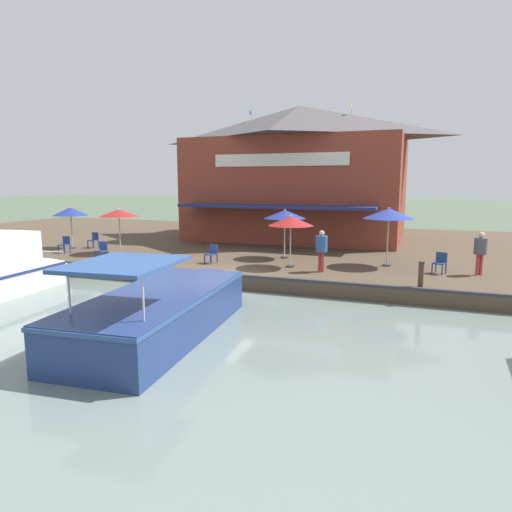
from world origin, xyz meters
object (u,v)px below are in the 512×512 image
(cafe_chair_far_corner_seat, at_px, (65,243))
(cafe_chair_facing_river, at_px, (94,239))
(mooring_post, at_px, (421,275))
(patio_umbrella_mid_patio_left, at_px, (389,214))
(person_at_quay_edge, at_px, (321,246))
(cafe_chair_mid_patio, at_px, (212,253))
(motorboat_fourth_along, at_px, (171,305))
(person_near_entrance, at_px, (480,248))
(patio_umbrella_near_quay_edge, at_px, (285,214))
(cafe_chair_beside_entrance, at_px, (102,250))
(patio_umbrella_mid_patio_right, at_px, (70,211))
(patio_umbrella_by_entrance, at_px, (291,221))
(cafe_chair_back_row_seat, at_px, (440,262))
(waterfront_restaurant, at_px, (299,172))
(tree_downstream_bank, at_px, (357,175))
(patio_umbrella_back_row, at_px, (119,213))

(cafe_chair_far_corner_seat, distance_m, cafe_chair_facing_river, 2.00)
(cafe_chair_far_corner_seat, height_order, mooring_post, mooring_post)
(patio_umbrella_mid_patio_left, xyz_separation_m, person_at_quay_edge, (2.27, -2.42, -1.22))
(cafe_chair_mid_patio, bearing_deg, motorboat_fourth_along, 16.84)
(person_at_quay_edge, bearing_deg, person_near_entrance, 103.88)
(patio_umbrella_near_quay_edge, height_order, cafe_chair_beside_entrance, patio_umbrella_near_quay_edge)
(patio_umbrella_mid_patio_right, bearing_deg, patio_umbrella_by_entrance, 84.21)
(patio_umbrella_mid_patio_right, bearing_deg, cafe_chair_far_corner_seat, 29.36)
(cafe_chair_facing_river, distance_m, mooring_post, 17.77)
(cafe_chair_far_corner_seat, height_order, cafe_chair_beside_entrance, same)
(cafe_chair_back_row_seat, relative_size, mooring_post, 0.89)
(cafe_chair_back_row_seat, bearing_deg, patio_umbrella_near_quay_edge, -102.06)
(waterfront_restaurant, distance_m, motorboat_fourth_along, 18.54)
(patio_umbrella_mid_patio_left, distance_m, cafe_chair_beside_entrance, 13.23)
(waterfront_restaurant, bearing_deg, cafe_chair_facing_river, -47.89)
(cafe_chair_mid_patio, bearing_deg, mooring_post, 76.64)
(waterfront_restaurant, height_order, motorboat_fourth_along, waterfront_restaurant)
(person_at_quay_edge, bearing_deg, cafe_chair_back_row_seat, 105.71)
(cafe_chair_far_corner_seat, bearing_deg, person_near_entrance, 92.97)
(cafe_chair_far_corner_seat, height_order, cafe_chair_mid_patio, same)
(person_at_quay_edge, xyz_separation_m, person_near_entrance, (-1.48, 5.98, 0.01))
(cafe_chair_beside_entrance, distance_m, person_at_quay_edge, 10.40)
(cafe_chair_far_corner_seat, relative_size, cafe_chair_beside_entrance, 1.00)
(cafe_chair_facing_river, height_order, motorboat_fourth_along, motorboat_fourth_along)
(person_near_entrance, xyz_separation_m, tree_downstream_bank, (-13.91, -6.82, 3.08))
(patio_umbrella_near_quay_edge, relative_size, mooring_post, 2.46)
(patio_umbrella_mid_patio_right, height_order, cafe_chair_mid_patio, patio_umbrella_mid_patio_right)
(cafe_chair_mid_patio, xyz_separation_m, motorboat_fourth_along, (7.30, 2.21, -0.34))
(waterfront_restaurant, height_order, patio_umbrella_back_row, waterfront_restaurant)
(cafe_chair_beside_entrance, relative_size, person_near_entrance, 0.50)
(cafe_chair_far_corner_seat, relative_size, person_at_quay_edge, 0.50)
(cafe_chair_far_corner_seat, distance_m, person_at_quay_edge, 13.60)
(person_at_quay_edge, bearing_deg, cafe_chair_far_corner_seat, -91.95)
(cafe_chair_beside_entrance, height_order, tree_downstream_bank, tree_downstream_bank)
(patio_umbrella_mid_patio_right, bearing_deg, waterfront_restaurant, 131.10)
(cafe_chair_far_corner_seat, distance_m, cafe_chair_back_row_seat, 18.15)
(patio_umbrella_mid_patio_right, relative_size, person_at_quay_edge, 1.36)
(patio_umbrella_mid_patio_right, height_order, cafe_chair_back_row_seat, patio_umbrella_mid_patio_right)
(patio_umbrella_mid_patio_right, relative_size, person_near_entrance, 1.35)
(patio_umbrella_mid_patio_right, bearing_deg, motorboat_fourth_along, 52.29)
(tree_downstream_bank, bearing_deg, patio_umbrella_mid_patio_right, -45.09)
(cafe_chair_far_corner_seat, relative_size, motorboat_fourth_along, 0.10)
(patio_umbrella_mid_patio_right, height_order, person_at_quay_edge, patio_umbrella_mid_patio_right)
(patio_umbrella_mid_patio_left, distance_m, cafe_chair_far_corner_seat, 16.21)
(cafe_chair_beside_entrance, relative_size, person_at_quay_edge, 0.50)
(person_at_quay_edge, bearing_deg, tree_downstream_bank, -176.90)
(waterfront_restaurant, height_order, patio_umbrella_by_entrance, waterfront_restaurant)
(cafe_chair_facing_river, distance_m, person_at_quay_edge, 13.62)
(cafe_chair_far_corner_seat, xyz_separation_m, motorboat_fourth_along, (7.51, 10.75, -0.34))
(patio_umbrella_mid_patio_left, xyz_separation_m, motorboat_fourth_along, (9.31, -5.26, -2.15))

